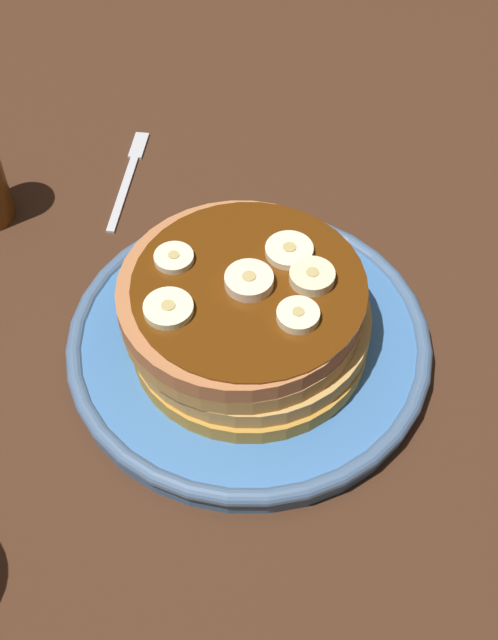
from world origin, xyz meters
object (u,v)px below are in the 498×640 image
(banana_slice_0, at_px, (245,278))
(fork, at_px, (129,173))
(plate, at_px, (249,342))
(banana_slice_5, at_px, (312,279))
(pancake_stack, at_px, (245,315))
(banana_slice_1, at_px, (174,258))
(banana_slice_4, at_px, (168,309))
(banana_slice_3, at_px, (289,251))
(banana_slice_2, at_px, (298,316))

(banana_slice_0, height_order, fork, banana_slice_0)
(plate, xyz_separation_m, banana_slice_5, (-0.00, -0.04, 0.07))
(pancake_stack, distance_m, banana_slice_5, 0.06)
(plate, bearing_deg, banana_slice_1, 61.68)
(banana_slice_4, bearing_deg, plate, -71.49)
(banana_slice_1, xyz_separation_m, banana_slice_4, (-0.04, 0.01, 0.00))
(plate, relative_size, banana_slice_3, 7.92)
(banana_slice_0, distance_m, banana_slice_4, 0.06)
(banana_slice_5, height_order, fork, banana_slice_5)
(plate, distance_m, banana_slice_2, 0.08)
(banana_slice_5, bearing_deg, plate, 87.70)
(banana_slice_0, distance_m, banana_slice_5, 0.05)
(banana_slice_2, bearing_deg, banana_slice_5, -24.27)
(banana_slice_1, bearing_deg, banana_slice_0, -116.33)
(banana_slice_1, bearing_deg, banana_slice_4, 173.58)
(plate, bearing_deg, banana_slice_3, -49.17)
(banana_slice_2, relative_size, banana_slice_3, 0.84)
(pancake_stack, bearing_deg, banana_slice_5, -89.04)
(banana_slice_4, distance_m, fork, 0.24)
(fork, bearing_deg, banana_slice_3, -146.27)
(plate, bearing_deg, fork, 23.45)
(banana_slice_4, bearing_deg, banana_slice_2, -99.31)
(banana_slice_3, height_order, banana_slice_4, same)
(banana_slice_0, relative_size, banana_slice_1, 1.20)
(banana_slice_0, bearing_deg, plate, -143.47)
(pancake_stack, relative_size, banana_slice_3, 5.32)
(pancake_stack, xyz_separation_m, banana_slice_0, (0.01, -0.00, 0.03))
(banana_slice_3, distance_m, fork, 0.23)
(banana_slice_1, bearing_deg, banana_slice_2, -126.76)
(banana_slice_2, distance_m, fork, 0.27)
(pancake_stack, relative_size, banana_slice_4, 5.40)
(banana_slice_2, height_order, fork, banana_slice_2)
(banana_slice_1, bearing_deg, plate, -118.32)
(pancake_stack, distance_m, banana_slice_1, 0.06)
(banana_slice_0, distance_m, banana_slice_2, 0.05)
(pancake_stack, xyz_separation_m, banana_slice_3, (0.03, -0.03, 0.03))
(banana_slice_1, height_order, fork, banana_slice_1)
(plate, height_order, fork, plate)
(plate, bearing_deg, pancake_stack, 128.62)
(pancake_stack, relative_size, banana_slice_0, 5.39)
(banana_slice_4, relative_size, banana_slice_5, 1.07)
(banana_slice_1, distance_m, banana_slice_3, 0.08)
(banana_slice_0, bearing_deg, banana_slice_5, -96.50)
(plate, distance_m, banana_slice_1, 0.09)
(banana_slice_3, relative_size, banana_slice_5, 1.08)
(plate, height_order, banana_slice_0, banana_slice_0)
(banana_slice_4, bearing_deg, banana_slice_5, -80.33)
(banana_slice_2, xyz_separation_m, banana_slice_5, (0.03, -0.01, 0.00))
(banana_slice_0, xyz_separation_m, banana_slice_2, (-0.04, -0.03, -0.00))
(banana_slice_4, xyz_separation_m, fork, (0.22, 0.03, -0.07))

